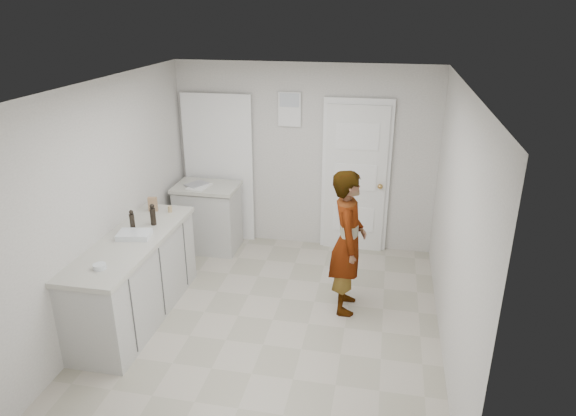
% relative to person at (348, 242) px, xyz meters
% --- Properties ---
extents(ground, '(4.00, 4.00, 0.00)m').
position_rel_person_xyz_m(ground, '(-0.74, -0.41, -0.81)').
color(ground, '#A29D88').
rests_on(ground, ground).
extents(room_shell, '(4.00, 4.00, 4.00)m').
position_rel_person_xyz_m(room_shell, '(-0.92, 1.54, 0.22)').
color(room_shell, '#BAB6AF').
rests_on(room_shell, ground).
extents(main_counter, '(0.64, 1.96, 0.93)m').
position_rel_person_xyz_m(main_counter, '(-2.19, -0.61, -0.38)').
color(main_counter, silver).
rests_on(main_counter, ground).
extents(side_counter, '(0.84, 0.61, 0.93)m').
position_rel_person_xyz_m(side_counter, '(-1.99, 1.14, -0.38)').
color(side_counter, silver).
rests_on(side_counter, ground).
extents(person, '(0.42, 0.61, 1.61)m').
position_rel_person_xyz_m(person, '(0.00, 0.00, 0.00)').
color(person, silver).
rests_on(person, ground).
extents(cake_mix_box, '(0.11, 0.07, 0.17)m').
position_rel_person_xyz_m(cake_mix_box, '(-2.29, 0.16, 0.20)').
color(cake_mix_box, '#8C6746').
rests_on(cake_mix_box, main_counter).
extents(spice_jar, '(0.05, 0.05, 0.07)m').
position_rel_person_xyz_m(spice_jar, '(-2.08, 0.17, 0.16)').
color(spice_jar, tan).
rests_on(spice_jar, main_counter).
extents(oil_cruet_a, '(0.06, 0.06, 0.24)m').
position_rel_person_xyz_m(oil_cruet_a, '(-2.11, -0.21, 0.24)').
color(oil_cruet_a, black).
rests_on(oil_cruet_a, main_counter).
extents(oil_cruet_b, '(0.05, 0.05, 0.24)m').
position_rel_person_xyz_m(oil_cruet_b, '(-2.25, -0.42, 0.23)').
color(oil_cruet_b, black).
rests_on(oil_cruet_b, main_counter).
extents(baking_dish, '(0.36, 0.29, 0.06)m').
position_rel_person_xyz_m(baking_dish, '(-2.17, -0.56, 0.15)').
color(baking_dish, silver).
rests_on(baking_dish, main_counter).
extents(egg_bowl, '(0.12, 0.12, 0.05)m').
position_rel_person_xyz_m(egg_bowl, '(-2.16, -1.25, 0.14)').
color(egg_bowl, silver).
rests_on(egg_bowl, main_counter).
extents(papers, '(0.29, 0.34, 0.01)m').
position_rel_person_xyz_m(papers, '(-2.06, 1.08, 0.12)').
color(papers, white).
rests_on(papers, side_counter).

